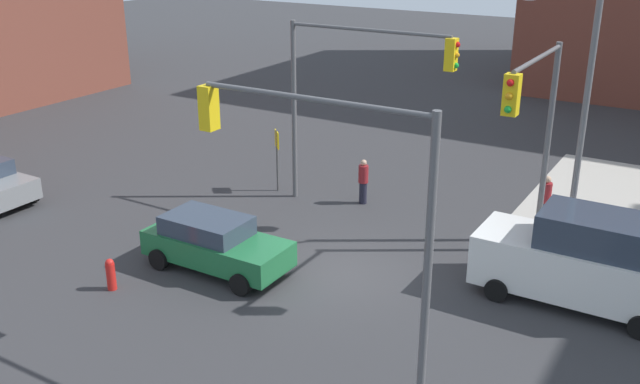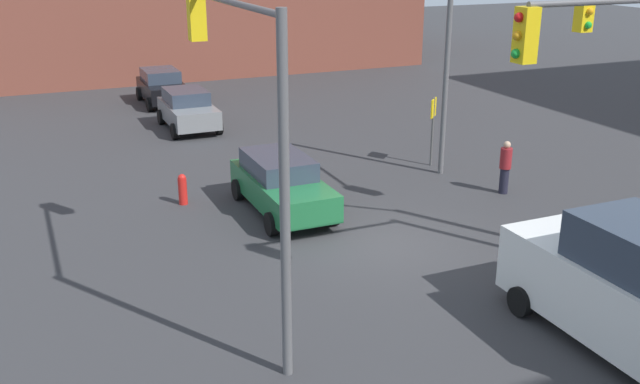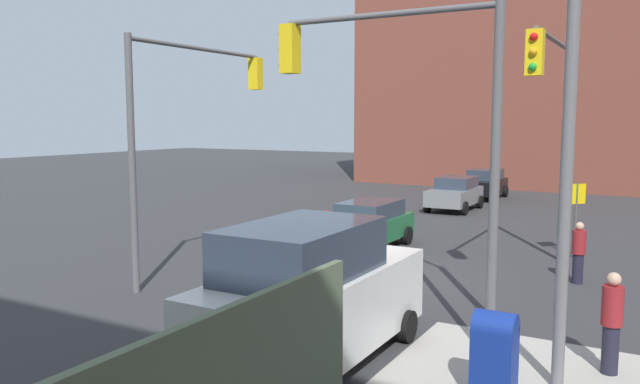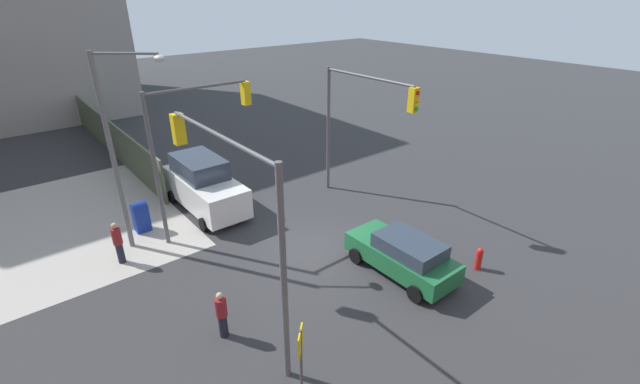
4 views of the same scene
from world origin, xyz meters
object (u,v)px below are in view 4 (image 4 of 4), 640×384
(traffic_signal_se_corner, at_px, (358,113))
(pedestrian_crossing, at_px, (118,242))
(mailbox_blue, at_px, (141,216))
(fire_hydrant, at_px, (479,258))
(pedestrian_waiting, at_px, (222,314))
(traffic_signal_ne_corner, at_px, (193,133))
(street_lamp_corner, at_px, (119,141))
(sedan_green, at_px, (403,254))
(van_white_delivery, at_px, (204,185))
(traffic_signal_nw_corner, at_px, (233,199))

(traffic_signal_se_corner, distance_m, pedestrian_crossing, 11.76)
(mailbox_blue, distance_m, fire_hydrant, 14.50)
(fire_hydrant, bearing_deg, traffic_signal_se_corner, -2.35)
(traffic_signal_se_corner, bearing_deg, pedestrian_waiting, 113.95)
(traffic_signal_ne_corner, bearing_deg, fire_hydrant, -143.81)
(street_lamp_corner, bearing_deg, sedan_green, -138.94)
(traffic_signal_se_corner, bearing_deg, mailbox_blue, 67.73)
(mailbox_blue, bearing_deg, traffic_signal_se_corner, -112.27)
(traffic_signal_se_corner, bearing_deg, traffic_signal_ne_corner, 73.19)
(sedan_green, xyz_separation_m, van_white_delivery, (9.69, 3.48, 0.44))
(pedestrian_crossing, bearing_deg, traffic_signal_nw_corner, -69.13)
(pedestrian_crossing, bearing_deg, street_lamp_corner, 41.11)
(pedestrian_waiting, bearing_deg, fire_hydrant, -170.63)
(mailbox_blue, relative_size, pedestrian_crossing, 0.79)
(traffic_signal_se_corner, height_order, pedestrian_crossing, traffic_signal_se_corner)
(traffic_signal_ne_corner, height_order, fire_hydrant, traffic_signal_ne_corner)
(traffic_signal_ne_corner, relative_size, mailbox_blue, 4.55)
(fire_hydrant, xyz_separation_m, van_white_delivery, (11.39, 6.00, 0.79))
(van_white_delivery, xyz_separation_m, pedestrian_waiting, (-8.39, 3.40, -0.41))
(traffic_signal_se_corner, bearing_deg, traffic_signal_nw_corner, 116.21)
(van_white_delivery, relative_size, pedestrian_crossing, 3.00)
(van_white_delivery, height_order, pedestrian_waiting, van_white_delivery)
(mailbox_blue, relative_size, sedan_green, 0.32)
(traffic_signal_ne_corner, bearing_deg, sedan_green, -150.40)
(street_lamp_corner, bearing_deg, mailbox_blue, -22.69)
(traffic_signal_ne_corner, xyz_separation_m, street_lamp_corner, (0.46, 2.77, 0.12))
(traffic_signal_nw_corner, xyz_separation_m, sedan_green, (-1.18, -6.18, -3.83))
(van_white_delivery, bearing_deg, pedestrian_crossing, 114.95)
(fire_hydrant, xyz_separation_m, pedestrian_crossing, (9.20, 10.70, 0.46))
(mailbox_blue, bearing_deg, pedestrian_crossing, 143.13)
(pedestrian_waiting, bearing_deg, van_white_delivery, -84.99)
(sedan_green, bearing_deg, fire_hydrant, -123.96)
(mailbox_blue, relative_size, van_white_delivery, 0.26)
(traffic_signal_ne_corner, height_order, pedestrian_crossing, traffic_signal_ne_corner)
(mailbox_blue, bearing_deg, pedestrian_waiting, 178.60)
(traffic_signal_nw_corner, xyz_separation_m, pedestrian_crossing, (6.32, 2.00, -3.73))
(traffic_signal_nw_corner, xyz_separation_m, traffic_signal_se_corner, (4.43, -9.00, -0.03))
(van_white_delivery, bearing_deg, traffic_signal_se_corner, -122.91)
(mailbox_blue, height_order, fire_hydrant, mailbox_blue)
(van_white_delivery, xyz_separation_m, pedestrian_crossing, (-2.19, 4.70, -0.34))
(street_lamp_corner, distance_m, fire_hydrant, 14.54)
(mailbox_blue, height_order, pedestrian_waiting, pedestrian_waiting)
(traffic_signal_nw_corner, distance_m, fire_hydrant, 10.07)
(sedan_green, distance_m, van_white_delivery, 10.31)
(traffic_signal_ne_corner, relative_size, pedestrian_crossing, 3.61)
(van_white_delivery, distance_m, pedestrian_crossing, 5.19)
(sedan_green, relative_size, pedestrian_waiting, 2.65)
(sedan_green, xyz_separation_m, pedestrian_waiting, (1.31, 6.88, 0.02))
(traffic_signal_se_corner, height_order, street_lamp_corner, street_lamp_corner)
(traffic_signal_se_corner, distance_m, fire_hydrant, 8.42)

